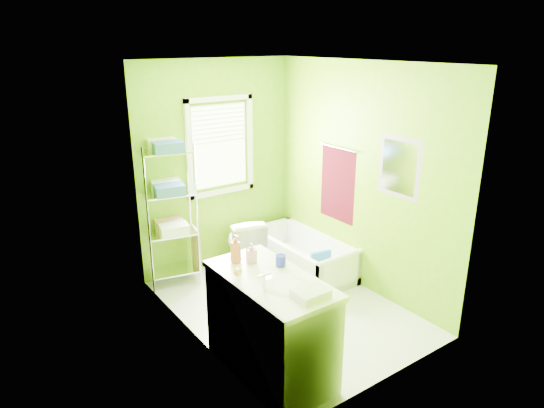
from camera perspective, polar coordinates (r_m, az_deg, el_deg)
ground at (r=5.46m, az=1.58°, el=-12.03°), size 2.90×2.90×0.00m
room_envelope at (r=4.86m, az=1.75°, el=3.83°), size 2.14×2.94×2.62m
window at (r=6.03m, az=-6.12°, el=7.36°), size 0.92×0.05×1.22m
door at (r=3.74m, az=-1.86°, el=-10.01°), size 0.09×0.80×2.00m
right_wall_decor at (r=5.57m, az=10.38°, el=3.08°), size 0.04×1.48×1.17m
bathtub at (r=6.17m, az=3.79°, el=-6.67°), size 0.67×1.44×0.47m
toilet at (r=6.07m, az=-3.32°, el=-4.75°), size 0.63×0.84×0.76m
vanity at (r=4.29m, az=-0.12°, el=-13.78°), size 0.63×1.23×1.19m
wire_shelf_unit at (r=5.69m, az=-11.88°, el=0.71°), size 0.64×0.52×1.75m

